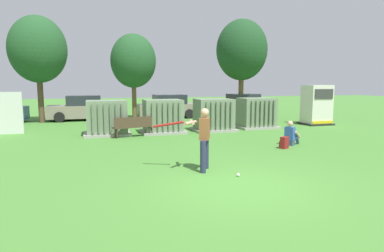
# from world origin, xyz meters

# --- Properties ---
(ground_plane) EXTENTS (96.00, 96.00, 0.00)m
(ground_plane) POSITION_xyz_m (0.00, 0.00, 0.00)
(ground_plane) COLOR #478433
(transformer_west) EXTENTS (2.10, 1.70, 1.62)m
(transformer_west) POSITION_xyz_m (-2.71, 8.86, 0.79)
(transformer_west) COLOR #9E9B93
(transformer_west) RESTS_ON ground
(transformer_mid_west) EXTENTS (2.10, 1.70, 1.62)m
(transformer_mid_west) POSITION_xyz_m (-0.07, 8.81, 0.79)
(transformer_mid_west) COLOR #9E9B93
(transformer_mid_west) RESTS_ON ground
(transformer_mid_east) EXTENTS (2.10, 1.70, 1.62)m
(transformer_mid_east) POSITION_xyz_m (2.55, 8.79, 0.79)
(transformer_mid_east) COLOR #9E9B93
(transformer_mid_east) RESTS_ON ground
(transformer_east) EXTENTS (2.10, 1.70, 1.62)m
(transformer_east) POSITION_xyz_m (5.14, 9.17, 0.79)
(transformer_east) COLOR #9E9B93
(transformer_east) RESTS_ON ground
(generator_enclosure) EXTENTS (1.60, 1.40, 2.30)m
(generator_enclosure) POSITION_xyz_m (9.18, 9.49, 1.14)
(generator_enclosure) COLOR #262626
(generator_enclosure) RESTS_ON ground
(park_bench) EXTENTS (1.84, 0.81, 0.92)m
(park_bench) POSITION_xyz_m (-1.60, 7.92, 0.54)
(park_bench) COLOR #4C3828
(park_bench) RESTS_ON ground
(batter) EXTENTS (1.52, 1.01, 1.74)m
(batter) POSITION_xyz_m (-0.40, 1.57, 0.98)
(batter) COLOR #282D4C
(batter) RESTS_ON ground
(sports_ball) EXTENTS (0.09, 0.09, 0.09)m
(sports_ball) POSITION_xyz_m (0.31, 0.74, 0.04)
(sports_ball) COLOR white
(sports_ball) RESTS_ON ground
(seated_spectator) EXTENTS (0.78, 0.68, 0.96)m
(seated_spectator) POSITION_xyz_m (4.14, 4.26, 0.38)
(seated_spectator) COLOR #384C75
(seated_spectator) RESTS_ON ground
(backpack) EXTENTS (0.38, 0.36, 0.44)m
(backpack) POSITION_xyz_m (3.49, 3.69, 0.21)
(backpack) COLOR maroon
(backpack) RESTS_ON ground
(tree_left) EXTENTS (3.35, 3.35, 6.41)m
(tree_left) POSITION_xyz_m (-6.39, 15.05, 4.40)
(tree_left) COLOR brown
(tree_left) RESTS_ON ground
(tree_center_left) EXTENTS (2.91, 2.91, 5.57)m
(tree_center_left) POSITION_xyz_m (-0.74, 14.97, 3.82)
(tree_center_left) COLOR brown
(tree_center_left) RESTS_ON ground
(tree_center_right) EXTENTS (3.60, 3.60, 6.87)m
(tree_center_right) POSITION_xyz_m (6.89, 14.99, 4.71)
(tree_center_right) COLOR brown
(tree_center_right) RESTS_ON ground
(parked_car_left_of_center) EXTENTS (4.22, 1.96, 1.62)m
(parked_car_left_of_center) POSITION_xyz_m (-4.04, 15.72, 0.75)
(parked_car_left_of_center) COLOR gray
(parked_car_left_of_center) RESTS_ON ground
(parked_car_right_of_center) EXTENTS (4.31, 2.15, 1.62)m
(parked_car_right_of_center) POSITION_xyz_m (1.65, 15.57, 0.75)
(parked_car_right_of_center) COLOR gray
(parked_car_right_of_center) RESTS_ON ground
(parked_car_rightmost) EXTENTS (4.36, 2.26, 1.62)m
(parked_car_rightmost) POSITION_xyz_m (7.24, 15.56, 0.75)
(parked_car_rightmost) COLOR maroon
(parked_car_rightmost) RESTS_ON ground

